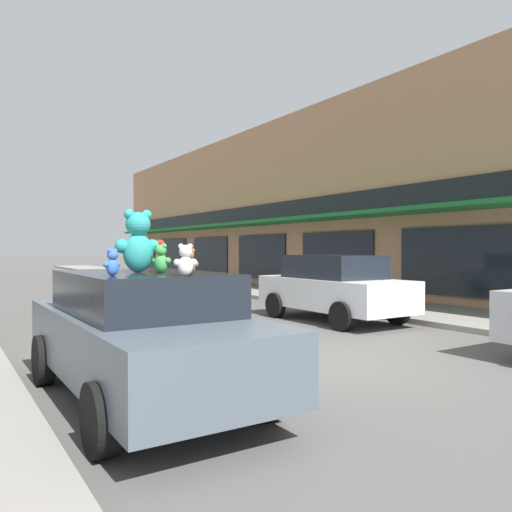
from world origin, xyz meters
TOP-DOWN VIEW (x-y plane):
  - ground_plane at (0.00, 0.00)m, footprint 260.00×260.00m
  - storefront_row at (13.15, 13.23)m, footprint 13.04×35.86m
  - plush_art_car at (-3.09, -0.43)m, footprint 1.91×4.31m
  - teddy_bear_giant at (-3.14, -0.44)m, footprint 0.53×0.33m
  - teddy_bear_blue at (-3.62, -1.06)m, footprint 0.21×0.16m
  - teddy_bear_green at (-2.96, -0.70)m, footprint 0.21×0.24m
  - teddy_bear_brown at (-2.93, -1.37)m, footprint 0.21×0.16m
  - teddy_bear_white at (-3.01, -1.46)m, footprint 0.24×0.18m
  - teddy_bear_red at (-2.81, -0.27)m, footprint 0.24×0.28m
  - parked_car_far_center at (3.04, 3.22)m, footprint 1.92×4.02m

SIDE VIEW (x-z plane):
  - ground_plane at x=0.00m, z-range 0.00..0.00m
  - plush_art_car at x=-3.09m, z-range 0.05..1.54m
  - parked_car_far_center at x=3.04m, z-range 0.03..1.64m
  - teddy_bear_blue at x=-3.62m, z-range 1.48..1.76m
  - teddy_bear_brown at x=-2.93m, z-range 1.48..1.76m
  - teddy_bear_white at x=-3.01m, z-range 1.48..1.81m
  - teddy_bear_green at x=-2.96m, z-range 1.48..1.81m
  - teddy_bear_red at x=-2.81m, z-range 1.48..1.86m
  - teddy_bear_giant at x=-3.14m, z-range 1.48..2.20m
  - storefront_row at x=13.15m, z-range 0.00..7.48m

